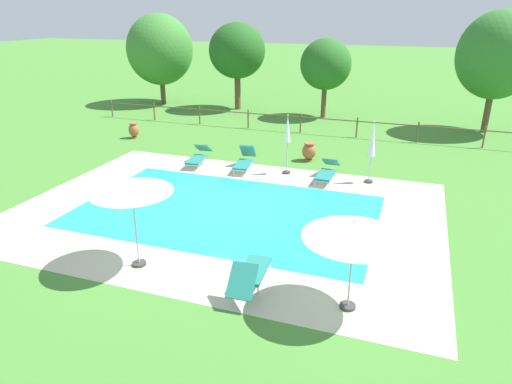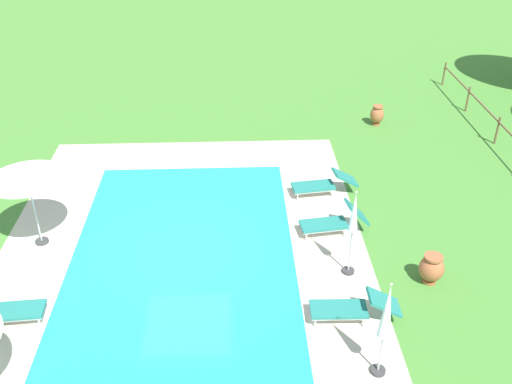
{
  "view_description": "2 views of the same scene",
  "coord_description": "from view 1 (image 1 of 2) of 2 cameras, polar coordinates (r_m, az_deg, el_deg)",
  "views": [
    {
      "loc": [
        5.52,
        -12.67,
        6.15
      ],
      "look_at": [
        0.88,
        0.5,
        0.6
      ],
      "focal_mm": 32.13,
      "sensor_mm": 36.0,
      "label": 1
    },
    {
      "loc": [
        12.34,
        1.43,
        9.44
      ],
      "look_at": [
        -1.34,
        2.0,
        1.14
      ],
      "focal_mm": 40.49,
      "sensor_mm": 36.0,
      "label": 2
    }
  ],
  "objects": [
    {
      "name": "sun_lounger_north_mid",
      "position": [
        10.96,
        -0.67,
        -10.1
      ],
      "size": [
        0.73,
        1.99,
        0.9
      ],
      "color": "#237A70",
      "rests_on": "ground"
    },
    {
      "name": "tree_west_mid",
      "position": [
        27.41,
        27.88,
        14.81
      ],
      "size": [
        4.08,
        4.08,
        6.25
      ],
      "color": "brown",
      "rests_on": "ground"
    },
    {
      "name": "sun_lounger_north_end",
      "position": [
        19.73,
        -7.17,
        4.43
      ],
      "size": [
        0.87,
        2.1,
        0.77
      ],
      "color": "#237A70",
      "rests_on": "ground"
    },
    {
      "name": "terracotta_urn_near_fence",
      "position": [
        20.2,
        6.63,
        5.08
      ],
      "size": [
        0.62,
        0.62,
        0.8
      ],
      "color": "#A85B38",
      "rests_on": "ground"
    },
    {
      "name": "swimming_pool_water",
      "position": [
        15.13,
        -3.77,
        -2.35
      ],
      "size": [
        9.67,
        5.9,
        0.01
      ],
      "primitive_type": "cube",
      "color": "#23A8C1",
      "rests_on": "ground"
    },
    {
      "name": "tree_far_west",
      "position": [
        30.73,
        -2.37,
        17.13
      ],
      "size": [
        3.61,
        3.61,
        5.5
      ],
      "color": "brown",
      "rests_on": "ground"
    },
    {
      "name": "sun_lounger_north_far",
      "position": [
        18.91,
        -1.44,
        3.92
      ],
      "size": [
        0.86,
        1.98,
        0.94
      ],
      "color": "#237A70",
      "rests_on": "ground"
    },
    {
      "name": "patio_umbrella_closed_row_mid_west",
      "position": [
        18.16,
        3.93,
        7.12
      ],
      "size": [
        0.32,
        0.32,
        2.42
      ],
      "color": "#383838",
      "rests_on": "ground"
    },
    {
      "name": "pool_coping_rim",
      "position": [
        15.13,
        -3.77,
        -2.33
      ],
      "size": [
        10.15,
        6.38,
        0.01
      ],
      "color": "beige",
      "rests_on": "ground"
    },
    {
      "name": "tree_east_mid",
      "position": [
        33.38,
        -11.88,
        16.95
      ],
      "size": [
        4.48,
        4.48,
        6.03
      ],
      "color": "brown",
      "rests_on": "ground"
    },
    {
      "name": "patio_umbrella_open_by_bench",
      "position": [
        11.48,
        -15.3,
        0.74
      ],
      "size": [
        2.04,
        2.04,
        2.43
      ],
      "color": "#383838",
      "rests_on": "ground"
    },
    {
      "name": "perimeter_fence",
      "position": [
        24.94,
        5.57,
        8.91
      ],
      "size": [
        24.08,
        0.08,
        1.05
      ],
      "color": "brown",
      "rests_on": "ground"
    },
    {
      "name": "sun_lounger_north_near_steps",
      "position": [
        17.93,
        8.85,
        2.55
      ],
      "size": [
        0.65,
        2.07,
        0.74
      ],
      "color": "#237A70",
      "rests_on": "ground"
    },
    {
      "name": "tree_centre",
      "position": [
        28.49,
        8.67,
        15.42
      ],
      "size": [
        3.02,
        3.02,
        4.68
      ],
      "color": "brown",
      "rests_on": "ground"
    },
    {
      "name": "patio_umbrella_open_foreground",
      "position": [
        9.71,
        12.14,
        -4.58
      ],
      "size": [
        2.2,
        2.2,
        2.18
      ],
      "color": "#383838",
      "rests_on": "ground"
    },
    {
      "name": "patio_umbrella_closed_row_west",
      "position": [
        17.65,
        14.29,
        5.9
      ],
      "size": [
        0.32,
        0.32,
        2.39
      ],
      "color": "#383838",
      "rests_on": "ground"
    },
    {
      "name": "ground_plane",
      "position": [
        15.13,
        -3.77,
        -2.36
      ],
      "size": [
        160.0,
        160.0,
        0.0
      ],
      "primitive_type": "plane",
      "color": "#478433"
    },
    {
      "name": "pool_deck_paving",
      "position": [
        15.13,
        -3.77,
        -2.35
      ],
      "size": [
        13.68,
        9.92,
        0.01
      ],
      "primitive_type": "cube",
      "color": "beige",
      "rests_on": "ground"
    },
    {
      "name": "terracotta_urn_by_tree",
      "position": [
        24.59,
        -14.97,
        7.47
      ],
      "size": [
        0.52,
        0.52,
        0.8
      ],
      "color": "#A85B38",
      "rests_on": "ground"
    }
  ]
}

